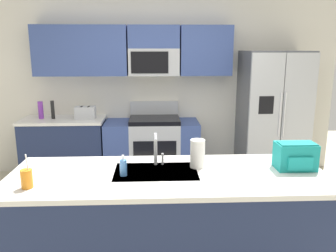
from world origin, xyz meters
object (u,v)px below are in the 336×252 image
(pepper_mill, at_px, (53,110))
(soap_dispenser, at_px, (123,167))
(bottle_purple, at_px, (41,110))
(range_oven, at_px, (152,148))
(drink_cup_orange, at_px, (27,179))
(refrigerator, at_px, (272,116))
(sink_faucet, at_px, (156,147))
(backpack, at_px, (296,155))
(paper_towel_roll, at_px, (198,154))
(toaster, at_px, (85,113))

(pepper_mill, relative_size, soap_dispenser, 1.52)
(pepper_mill, bearing_deg, bottle_purple, 175.37)
(range_oven, bearing_deg, drink_cup_orange, -109.73)
(refrigerator, distance_m, soap_dispenser, 2.97)
(pepper_mill, relative_size, sink_faucet, 0.92)
(refrigerator, relative_size, backpack, 5.78)
(bottle_purple, distance_m, sink_faucet, 2.64)
(range_oven, relative_size, bottle_purple, 5.50)
(paper_towel_roll, bearing_deg, pepper_mill, 130.34)
(backpack, bearing_deg, paper_towel_roll, 174.34)
(pepper_mill, height_order, sink_faucet, sink_faucet)
(refrigerator, relative_size, pepper_mill, 7.16)
(toaster, bearing_deg, backpack, -45.12)
(sink_faucet, relative_size, soap_dispenser, 1.66)
(range_oven, height_order, drink_cup_orange, drink_cup_orange)
(paper_towel_roll, bearing_deg, toaster, 122.74)
(bottle_purple, height_order, sink_faucet, sink_faucet)
(toaster, bearing_deg, range_oven, 3.19)
(bottle_purple, height_order, backpack, bottle_purple)
(refrigerator, relative_size, sink_faucet, 6.56)
(refrigerator, height_order, soap_dispenser, refrigerator)
(refrigerator, distance_m, paper_towel_roll, 2.46)
(range_oven, bearing_deg, sink_faucet, -88.85)
(soap_dispenser, distance_m, backpack, 1.43)
(range_oven, xyz_separation_m, drink_cup_orange, (-0.90, -2.51, 0.53))
(refrigerator, bearing_deg, backpack, -104.44)
(refrigerator, distance_m, toaster, 2.69)
(drink_cup_orange, xyz_separation_m, backpack, (2.10, 0.30, 0.05))
(bottle_purple, bearing_deg, refrigerator, -1.43)
(refrigerator, bearing_deg, pepper_mill, 178.74)
(toaster, relative_size, pepper_mill, 1.08)
(pepper_mill, bearing_deg, backpack, -40.12)
(sink_faucet, bearing_deg, paper_towel_roll, -8.69)
(soap_dispenser, bearing_deg, paper_towel_roll, 15.57)
(soap_dispenser, distance_m, paper_towel_roll, 0.64)
(toaster, xyz_separation_m, backpack, (2.14, -2.15, 0.03))
(pepper_mill, xyz_separation_m, drink_cup_orange, (0.51, -2.50, -0.06))
(toaster, relative_size, soap_dispenser, 1.65)
(bottle_purple, relative_size, backpack, 0.77)
(refrigerator, distance_m, drink_cup_orange, 3.60)
(soap_dispenser, bearing_deg, pepper_mill, 117.43)
(backpack, bearing_deg, pepper_mill, 139.88)
(range_oven, relative_size, pepper_mill, 5.26)
(range_oven, xyz_separation_m, paper_towel_roll, (0.39, -2.12, 0.58))
(bottle_purple, bearing_deg, drink_cup_orange, -74.77)
(refrigerator, xyz_separation_m, bottle_purple, (-3.33, 0.08, 0.10))
(bottle_purple, bearing_deg, soap_dispenser, -59.41)
(drink_cup_orange, relative_size, soap_dispenser, 1.51)
(pepper_mill, distance_m, bottle_purple, 0.17)
(refrigerator, distance_m, backpack, 2.20)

